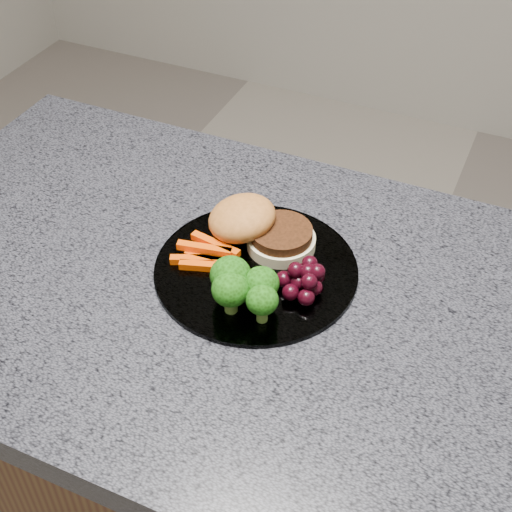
# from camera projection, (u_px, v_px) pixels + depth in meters

# --- Properties ---
(island_cabinet) EXTENTS (1.20, 0.60, 0.86)m
(island_cabinet) POSITION_uv_depth(u_px,v_px,m) (293.00, 506.00, 1.17)
(island_cabinet) COLOR brown
(island_cabinet) RESTS_ON ground
(countertop) EXTENTS (1.20, 0.60, 0.04)m
(countertop) POSITION_uv_depth(u_px,v_px,m) (306.00, 321.00, 0.87)
(countertop) COLOR #494A53
(countertop) RESTS_ON island_cabinet
(plate) EXTENTS (0.26, 0.26, 0.01)m
(plate) POSITION_uv_depth(u_px,v_px,m) (256.00, 269.00, 0.91)
(plate) COLOR white
(plate) RESTS_ON countertop
(burger) EXTENTS (0.16, 0.10, 0.05)m
(burger) POSITION_uv_depth(u_px,v_px,m) (256.00, 228.00, 0.93)
(burger) COLOR beige
(burger) RESTS_ON plate
(carrot_sticks) EXTENTS (0.09, 0.06, 0.02)m
(carrot_sticks) POSITION_uv_depth(u_px,v_px,m) (208.00, 255.00, 0.91)
(carrot_sticks) COLOR #EC4803
(carrot_sticks) RESTS_ON plate
(broccoli) EXTENTS (0.09, 0.07, 0.06)m
(broccoli) POSITION_uv_depth(u_px,v_px,m) (243.00, 285.00, 0.83)
(broccoli) COLOR olive
(broccoli) RESTS_ON plate
(grape_bunch) EXTENTS (0.06, 0.06, 0.04)m
(grape_bunch) POSITION_uv_depth(u_px,v_px,m) (304.00, 279.00, 0.87)
(grape_bunch) COLOR black
(grape_bunch) RESTS_ON plate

